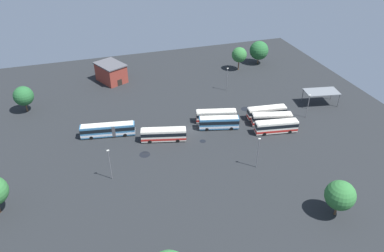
{
  "coord_description": "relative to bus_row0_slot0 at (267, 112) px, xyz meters",
  "views": [
    {
      "loc": [
        24.87,
        80.85,
        55.02
      ],
      "look_at": [
        -0.21,
        0.32,
        1.58
      ],
      "focal_mm": 34.1,
      "sensor_mm": 36.0,
      "label": 1
    }
  ],
  "objects": [
    {
      "name": "tree_east_edge",
      "position": [
        -15.82,
        -37.96,
        3.35
      ],
      "size": [
        7.09,
        7.09,
        8.79
      ],
      "color": "brown",
      "rests_on": "ground_plane"
    },
    {
      "name": "bus_row2_slot2",
      "position": [
        31.29,
        2.45,
        0.0
      ],
      "size": [
        12.09,
        5.21,
        3.6
      ],
      "color": "silver",
      "rests_on": "ground_plane"
    },
    {
      "name": "lamp_post_by_building",
      "position": [
        12.79,
        19.99,
        2.66
      ],
      "size": [
        0.56,
        0.28,
        8.3
      ],
      "color": "slate",
      "rests_on": "ground_plane"
    },
    {
      "name": "bus_row0_slot1",
      "position": [
        0.32,
        3.77,
        -0.0
      ],
      "size": [
        11.39,
        5.08,
        3.6
      ],
      "color": "silver",
      "rests_on": "ground_plane"
    },
    {
      "name": "tree_west_edge",
      "position": [
        66.9,
        -24.8,
        3.3
      ],
      "size": [
        5.78,
        5.78,
        8.1
      ],
      "color": "brown",
      "rests_on": "ground_plane"
    },
    {
      "name": "bus_row1_slot1",
      "position": [
        15.28,
        1.22,
        -0.0
      ],
      "size": [
        11.26,
        5.03,
        3.6
      ],
      "color": "teal",
      "rests_on": "ground_plane"
    },
    {
      "name": "bus_row0_slot0",
      "position": [
        0.0,
        0.0,
        0.0
      ],
      "size": [
        11.51,
        3.66,
        3.6
      ],
      "color": "silver",
      "rests_on": "ground_plane"
    },
    {
      "name": "bus_row0_slot2",
      "position": [
        1.05,
        7.77,
        0.0
      ],
      "size": [
        11.92,
        4.22,
        3.6
      ],
      "color": "silver",
      "rests_on": "ground_plane"
    },
    {
      "name": "depot_building",
      "position": [
        40.0,
        -38.67,
        1.36
      ],
      "size": [
        11.28,
        12.63,
        6.48
      ],
      "color": "maroon",
      "rests_on": "ground_plane"
    },
    {
      "name": "lamp_post_mid_lot",
      "position": [
        -11.29,
        3.19,
        2.19
      ],
      "size": [
        0.56,
        0.28,
        7.35
      ],
      "color": "slate",
      "rests_on": "ground_plane"
    },
    {
      "name": "tree_south_edge",
      "position": [
        -6.12,
        -34.48,
        4.01
      ],
      "size": [
        5.5,
        5.5,
        8.68
      ],
      "color": "brown",
      "rests_on": "ground_plane"
    },
    {
      "name": "puddle_between_rows",
      "position": [
        37.36,
        7.11,
        -1.89
      ],
      "size": [
        2.74,
        2.74,
        0.01
      ],
      "primitive_type": "cylinder",
      "color": "black",
      "rests_on": "ground_plane"
    },
    {
      "name": "tree_northeast",
      "position": [
        4.22,
        38.69,
        3.3
      ],
      "size": [
        6.03,
        6.03,
        8.22
      ],
      "color": "brown",
      "rests_on": "ground_plane"
    },
    {
      "name": "lamp_post_near_entrance",
      "position": [
        46.28,
        13.99,
        2.56
      ],
      "size": [
        0.56,
        0.28,
        8.1
      ],
      "color": "slate",
      "rests_on": "ground_plane"
    },
    {
      "name": "lamp_post_far_corner",
      "position": [
        4.38,
        -20.0,
        2.51
      ],
      "size": [
        0.56,
        0.28,
        7.99
      ],
      "color": "slate",
      "rests_on": "ground_plane"
    },
    {
      "name": "puddle_near_shelter",
      "position": [
        21.56,
        5.9,
        -1.89
      ],
      "size": [
        1.65,
        1.65,
        0.01
      ],
      "primitive_type": "cylinder",
      "color": "black",
      "rests_on": "ground_plane"
    },
    {
      "name": "puddle_back_corner",
      "position": [
        28.59,
        -0.67,
        -1.89
      ],
      "size": [
        2.68,
        2.68,
        0.01
      ],
      "primitive_type": "cylinder",
      "color": "black",
      "rests_on": "ground_plane"
    },
    {
      "name": "bus_row3_slot1",
      "position": [
        44.99,
        -4.16,
        0.0
      ],
      "size": [
        14.61,
        4.69,
        3.6
      ],
      "color": "teal",
      "rests_on": "ground_plane"
    },
    {
      "name": "maintenance_shelter",
      "position": [
        -19.78,
        -2.71,
        2.25
      ],
      "size": [
        10.95,
        7.11,
        4.37
      ],
      "color": "slate",
      "rests_on": "ground_plane"
    },
    {
      "name": "puddle_front_lane",
      "position": [
        3.51,
        -6.5,
        -1.89
      ],
      "size": [
        2.86,
        2.86,
        0.01
      ],
      "primitive_type": "cylinder",
      "color": "black",
      "rests_on": "ground_plane"
    },
    {
      "name": "bus_row1_slot0",
      "position": [
        14.69,
        -2.49,
        0.0
      ],
      "size": [
        11.66,
        5.07,
        3.6
      ],
      "color": "silver",
      "rests_on": "ground_plane"
    },
    {
      "name": "ground_plane",
      "position": [
        22.97,
        -0.09,
        -1.9
      ],
      "size": [
        123.99,
        123.99,
        0.0
      ],
      "primitive_type": "plane",
      "color": "black"
    }
  ]
}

